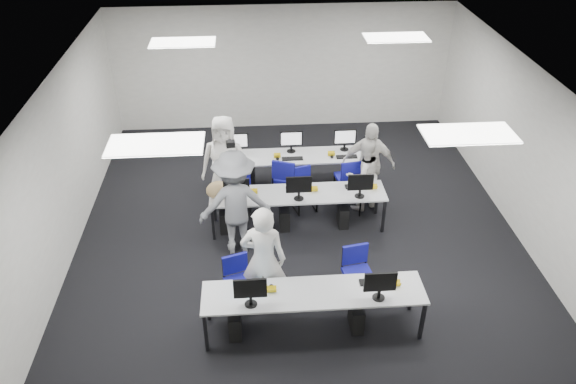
{
  "coord_description": "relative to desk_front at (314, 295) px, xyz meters",
  "views": [
    {
      "loc": [
        -0.8,
        -8.3,
        6.29
      ],
      "look_at": [
        -0.21,
        -0.16,
        1.0
      ],
      "focal_mm": 35.0,
      "sensor_mm": 36.0,
      "label": 1
    }
  ],
  "objects": [
    {
      "name": "photographer",
      "position": [
        -1.12,
        2.0,
        0.29
      ],
      "size": [
        1.35,
        0.89,
        1.95
      ],
      "primitive_type": "imported",
      "rotation": [
        0.0,
        0.0,
        3.28
      ],
      "color": "gray",
      "rests_on": "ground"
    },
    {
      "name": "equipment_mid",
      "position": [
        -0.19,
        2.58,
        -0.32
      ],
      "size": [
        2.91,
        0.41,
        1.19
      ],
      "color": "white",
      "rests_on": "desk_mid"
    },
    {
      "name": "chair_5",
      "position": [
        -1.26,
        3.54,
        -0.38
      ],
      "size": [
        0.62,
        0.65,
        0.96
      ],
      "rotation": [
        0.0,
        0.0,
        0.37
      ],
      "color": "navy",
      "rests_on": "ground"
    },
    {
      "name": "chair_6",
      "position": [
        -0.15,
        3.53,
        -0.38
      ],
      "size": [
        0.62,
        0.65,
        0.96
      ],
      "rotation": [
        0.0,
        0.0,
        -0.36
      ],
      "color": "navy",
      "rests_on": "ground"
    },
    {
      "name": "chair_3",
      "position": [
        0.17,
        3.18,
        -0.41
      ],
      "size": [
        0.52,
        0.55,
        0.84
      ],
      "rotation": [
        0.0,
        0.0,
        0.29
      ],
      "color": "navy",
      "rests_on": "ground"
    },
    {
      "name": "student_3",
      "position": [
        1.42,
        3.32,
        0.19
      ],
      "size": [
        1.08,
        0.64,
        1.73
      ],
      "primitive_type": "imported",
      "rotation": [
        0.0,
        0.0,
        -0.22
      ],
      "color": "silver",
      "rests_on": "ground"
    },
    {
      "name": "desk_mid",
      "position": [
        0.0,
        2.6,
        0.0
      ],
      "size": [
        3.2,
        0.7,
        0.73
      ],
      "color": "#B7B9BC",
      "rests_on": "ground"
    },
    {
      "name": "chair_1",
      "position": [
        0.78,
        0.65,
        -0.4
      ],
      "size": [
        0.51,
        0.54,
        0.89
      ],
      "rotation": [
        0.0,
        0.0,
        0.18
      ],
      "color": "navy",
      "rests_on": "ground"
    },
    {
      "name": "equipment_front",
      "position": [
        -0.19,
        -0.02,
        -0.32
      ],
      "size": [
        2.51,
        0.41,
        1.19
      ],
      "color": "#0D5EB4",
      "rests_on": "desk_front"
    },
    {
      "name": "room",
      "position": [
        0.0,
        2.4,
        0.82
      ],
      "size": [
        9.0,
        9.02,
        3.0
      ],
      "color": "black",
      "rests_on": "ground"
    },
    {
      "name": "desk_back",
      "position": [
        0.0,
        4.0,
        0.0
      ],
      "size": [
        3.2,
        0.7,
        0.73
      ],
      "color": "#B7B9BC",
      "rests_on": "ground"
    },
    {
      "name": "chair_0",
      "position": [
        -1.08,
        0.61,
        -0.41
      ],
      "size": [
        0.53,
        0.56,
        0.85
      ],
      "rotation": [
        0.0,
        0.0,
        0.32
      ],
      "color": "navy",
      "rests_on": "ground"
    },
    {
      "name": "chair_7",
      "position": [
        1.08,
        3.44,
        -0.38
      ],
      "size": [
        0.53,
        0.57,
        0.96
      ],
      "rotation": [
        0.0,
        0.0,
        0.14
      ],
      "color": "navy",
      "rests_on": "ground"
    },
    {
      "name": "student_2",
      "position": [
        -1.33,
        3.52,
        0.25
      ],
      "size": [
        0.97,
        0.7,
        1.86
      ],
      "primitive_type": "imported",
      "rotation": [
        0.0,
        0.0,
        -0.12
      ],
      "color": "silver",
      "rests_on": "ground"
    },
    {
      "name": "handbag",
      "position": [
        -1.45,
        2.57,
        0.21
      ],
      "size": [
        0.46,
        0.36,
        0.33
      ],
      "primitive_type": "ellipsoid",
      "rotation": [
        0.0,
        0.0,
        0.31
      ],
      "color": "olive",
      "rests_on": "desk_mid"
    },
    {
      "name": "chair_2",
      "position": [
        -1.09,
        3.13,
        -0.4
      ],
      "size": [
        0.51,
        0.54,
        0.88
      ],
      "rotation": [
        0.0,
        0.0,
        -0.19
      ],
      "color": "navy",
      "rests_on": "ground"
    },
    {
      "name": "student_0",
      "position": [
        -0.69,
        0.54,
        0.24
      ],
      "size": [
        0.73,
        0.54,
        1.85
      ],
      "primitive_type": "imported",
      "rotation": [
        0.0,
        0.0,
        2.99
      ],
      "color": "silver",
      "rests_on": "ground"
    },
    {
      "name": "equipment_back",
      "position": [
        0.19,
        4.02,
        -0.32
      ],
      "size": [
        2.91,
        0.41,
        1.19
      ],
      "color": "white",
      "rests_on": "desk_back"
    },
    {
      "name": "dslr_camera",
      "position": [
        -1.15,
        2.18,
        1.33
      ],
      "size": [
        0.16,
        0.2,
        0.1
      ],
      "primitive_type": "cube",
      "rotation": [
        0.0,
        0.0,
        3.28
      ],
      "color": "black",
      "rests_on": "photographer"
    },
    {
      "name": "student_1",
      "position": [
        1.3,
        3.15,
        0.06
      ],
      "size": [
        0.87,
        0.78,
        1.48
      ],
      "primitive_type": "imported",
      "rotation": [
        0.0,
        0.0,
        3.5
      ],
      "color": "silver",
      "rests_on": "ground"
    },
    {
      "name": "chair_4",
      "position": [
        1.08,
        3.08,
        -0.41
      ],
      "size": [
        0.5,
        0.53,
        0.86
      ],
      "rotation": [
        0.0,
        0.0,
        -0.19
      ],
      "color": "navy",
      "rests_on": "ground"
    },
    {
      "name": "desk_front",
      "position": [
        0.0,
        0.0,
        0.0
      ],
      "size": [
        3.2,
        0.7,
        0.73
      ],
      "color": "#B7B9BC",
      "rests_on": "ground"
    },
    {
      "name": "ceiling_panels",
      "position": [
        0.0,
        2.4,
        2.3
      ],
      "size": [
        5.2,
        4.6,
        0.02
      ],
      "color": "white",
      "rests_on": "room"
    }
  ]
}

